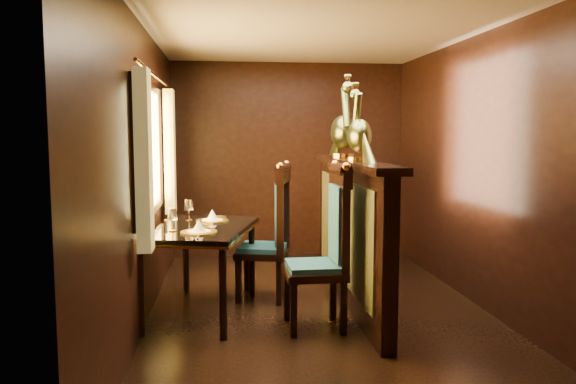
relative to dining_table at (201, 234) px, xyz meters
name	(u,v)px	position (x,y,z in m)	size (l,w,h in m)	color
ground	(320,315)	(1.04, -0.15, -0.71)	(5.00, 5.00, 0.00)	black
room_shell	(311,135)	(0.95, -0.13, 0.87)	(3.04, 5.04, 2.52)	black
partition	(349,229)	(1.36, 0.15, 0.00)	(0.26, 2.70, 1.36)	black
dining_table	(201,234)	(0.00, 0.00, 0.00)	(1.09, 1.48, 0.99)	black
chair_left	(330,242)	(1.06, -0.46, 0.00)	(0.50, 0.55, 1.37)	black
chair_right	(275,228)	(0.69, 0.38, -0.02)	(0.59, 0.60, 1.33)	black
peacock_left	(360,121)	(1.36, -0.17, 0.99)	(0.22, 0.57, 0.68)	#1B5234
peacock_right	(343,117)	(1.36, 0.50, 1.04)	(0.25, 0.66, 0.79)	#1B5234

